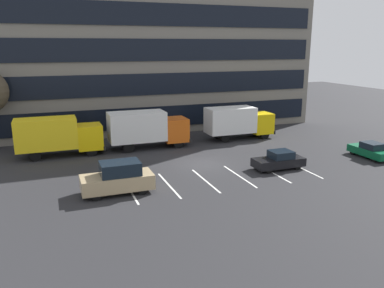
{
  "coord_description": "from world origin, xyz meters",
  "views": [
    {
      "loc": [
        -11.78,
        -28.85,
        9.61
      ],
      "look_at": [
        -0.42,
        1.54,
        1.4
      ],
      "focal_mm": 36.39,
      "sensor_mm": 36.0,
      "label": 1
    }
  ],
  "objects_px": {
    "suv_tan": "(118,178)",
    "box_truck_orange": "(147,128)",
    "box_truck_yellow": "(238,121)",
    "sedan_black": "(279,160)",
    "sedan_forest": "(370,150)",
    "box_truck_yellow_all": "(58,135)"
  },
  "relations": [
    {
      "from": "suv_tan",
      "to": "box_truck_orange",
      "type": "bearing_deg",
      "value": 66.46
    },
    {
      "from": "box_truck_yellow",
      "to": "suv_tan",
      "type": "bearing_deg",
      "value": -142.6
    },
    {
      "from": "box_truck_orange",
      "to": "sedan_black",
      "type": "bearing_deg",
      "value": -50.7
    },
    {
      "from": "box_truck_yellow",
      "to": "sedan_black",
      "type": "xyz_separation_m",
      "value": [
        -1.66,
        -10.44,
        -1.22
      ]
    },
    {
      "from": "sedan_forest",
      "to": "sedan_black",
      "type": "bearing_deg",
      "value": 179.74
    },
    {
      "from": "box_truck_yellow",
      "to": "sedan_black",
      "type": "distance_m",
      "value": 10.64
    },
    {
      "from": "sedan_forest",
      "to": "sedan_black",
      "type": "relative_size",
      "value": 0.95
    },
    {
      "from": "box_truck_orange",
      "to": "suv_tan",
      "type": "xyz_separation_m",
      "value": [
        -4.73,
        -10.86,
        -0.97
      ]
    },
    {
      "from": "box_truck_yellow",
      "to": "suv_tan",
      "type": "relative_size",
      "value": 1.54
    },
    {
      "from": "box_truck_orange",
      "to": "box_truck_yellow_all",
      "type": "xyz_separation_m",
      "value": [
        -8.11,
        -0.01,
        -0.05
      ]
    },
    {
      "from": "sedan_forest",
      "to": "sedan_black",
      "type": "height_order",
      "value": "sedan_black"
    },
    {
      "from": "sedan_forest",
      "to": "suv_tan",
      "type": "bearing_deg",
      "value": -178.15
    },
    {
      "from": "sedan_black",
      "to": "box_truck_yellow_all",
      "type": "bearing_deg",
      "value": 148.37
    },
    {
      "from": "box_truck_orange",
      "to": "box_truck_yellow_all",
      "type": "height_order",
      "value": "box_truck_orange"
    },
    {
      "from": "box_truck_orange",
      "to": "box_truck_yellow_all",
      "type": "bearing_deg",
      "value": -179.93
    },
    {
      "from": "box_truck_yellow_all",
      "to": "sedan_forest",
      "type": "relative_size",
      "value": 1.92
    },
    {
      "from": "box_truck_orange",
      "to": "sedan_forest",
      "type": "height_order",
      "value": "box_truck_orange"
    },
    {
      "from": "box_truck_orange",
      "to": "sedan_black",
      "type": "height_order",
      "value": "box_truck_orange"
    },
    {
      "from": "box_truck_orange",
      "to": "suv_tan",
      "type": "distance_m",
      "value": 11.89
    },
    {
      "from": "box_truck_orange",
      "to": "sedan_forest",
      "type": "relative_size",
      "value": 1.97
    },
    {
      "from": "suv_tan",
      "to": "sedan_black",
      "type": "xyz_separation_m",
      "value": [
        13.0,
        0.76,
        -0.34
      ]
    },
    {
      "from": "box_truck_yellow",
      "to": "box_truck_yellow_all",
      "type": "xyz_separation_m",
      "value": [
        -18.03,
        -0.35,
        0.04
      ]
    }
  ]
}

